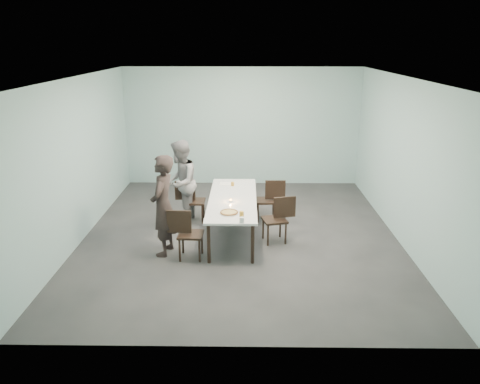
{
  "coord_description": "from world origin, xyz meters",
  "views": [
    {
      "loc": [
        0.12,
        -8.42,
        3.62
      ],
      "look_at": [
        0.0,
        -0.37,
        1.0
      ],
      "focal_mm": 35.0,
      "sensor_mm": 36.0,
      "label": 1
    }
  ],
  "objects_px": {
    "water_tumbler": "(242,220)",
    "tealight": "(231,201)",
    "amber_tumbler": "(233,184)",
    "chair_near_right": "(279,216)",
    "diner_near": "(163,206)",
    "side_plate": "(238,210)",
    "beer_glass": "(242,216)",
    "table": "(233,201)",
    "pizza": "(229,212)",
    "chair_near_left": "(186,231)",
    "chair_far_right": "(270,197)",
    "chair_far_left": "(191,198)",
    "diner_far": "(181,182)"
  },
  "relations": [
    {
      "from": "amber_tumbler",
      "to": "chair_far_left",
      "type": "bearing_deg",
      "value": -174.98
    },
    {
      "from": "chair_near_left",
      "to": "diner_near",
      "type": "relative_size",
      "value": 0.49
    },
    {
      "from": "table",
      "to": "tealight",
      "type": "relative_size",
      "value": 46.43
    },
    {
      "from": "beer_glass",
      "to": "tealight",
      "type": "xyz_separation_m",
      "value": [
        -0.21,
        0.91,
        -0.05
      ]
    },
    {
      "from": "tealight",
      "to": "amber_tumbler",
      "type": "xyz_separation_m",
      "value": [
        0.0,
        1.01,
        0.02
      ]
    },
    {
      "from": "table",
      "to": "tealight",
      "type": "xyz_separation_m",
      "value": [
        -0.03,
        -0.21,
        0.08
      ]
    },
    {
      "from": "chair_far_left",
      "to": "side_plate",
      "type": "xyz_separation_m",
      "value": [
        1.0,
        -1.38,
        0.25
      ]
    },
    {
      "from": "chair_far_right",
      "to": "tealight",
      "type": "height_order",
      "value": "chair_far_right"
    },
    {
      "from": "chair_near_right",
      "to": "diner_near",
      "type": "relative_size",
      "value": 0.49
    },
    {
      "from": "beer_glass",
      "to": "tealight",
      "type": "height_order",
      "value": "beer_glass"
    },
    {
      "from": "chair_far_right",
      "to": "diner_far",
      "type": "xyz_separation_m",
      "value": [
        -1.83,
        -0.15,
        0.37
      ]
    },
    {
      "from": "chair_near_left",
      "to": "chair_far_left",
      "type": "bearing_deg",
      "value": 95.62
    },
    {
      "from": "table",
      "to": "chair_near_right",
      "type": "xyz_separation_m",
      "value": [
        0.87,
        -0.29,
        -0.19
      ]
    },
    {
      "from": "chair_near_left",
      "to": "amber_tumbler",
      "type": "distance_m",
      "value": 1.99
    },
    {
      "from": "pizza",
      "to": "water_tumbler",
      "type": "distance_m",
      "value": 0.48
    },
    {
      "from": "side_plate",
      "to": "beer_glass",
      "type": "distance_m",
      "value": 0.48
    },
    {
      "from": "pizza",
      "to": "tealight",
      "type": "xyz_separation_m",
      "value": [
        0.01,
        0.61,
        0.0
      ]
    },
    {
      "from": "chair_far_left",
      "to": "pizza",
      "type": "distance_m",
      "value": 1.79
    },
    {
      "from": "table",
      "to": "pizza",
      "type": "xyz_separation_m",
      "value": [
        -0.04,
        -0.82,
        0.08
      ]
    },
    {
      "from": "table",
      "to": "diner_near",
      "type": "distance_m",
      "value": 1.46
    },
    {
      "from": "diner_far",
      "to": "amber_tumbler",
      "type": "relative_size",
      "value": 21.68
    },
    {
      "from": "beer_glass",
      "to": "amber_tumbler",
      "type": "distance_m",
      "value": 1.94
    },
    {
      "from": "diner_near",
      "to": "diner_far",
      "type": "relative_size",
      "value": 1.03
    },
    {
      "from": "chair_far_right",
      "to": "diner_far",
      "type": "distance_m",
      "value": 1.87
    },
    {
      "from": "beer_glass",
      "to": "chair_near_right",
      "type": "bearing_deg",
      "value": 50.8
    },
    {
      "from": "chair_near_left",
      "to": "diner_far",
      "type": "xyz_separation_m",
      "value": [
        -0.3,
        1.66,
        0.37
      ]
    },
    {
      "from": "tealight",
      "to": "pizza",
      "type": "bearing_deg",
      "value": -90.75
    },
    {
      "from": "chair_near_left",
      "to": "beer_glass",
      "type": "height_order",
      "value": "beer_glass"
    },
    {
      "from": "pizza",
      "to": "amber_tumbler",
      "type": "bearing_deg",
      "value": 89.56
    },
    {
      "from": "water_tumbler",
      "to": "amber_tumbler",
      "type": "xyz_separation_m",
      "value": [
        -0.21,
        2.04,
        -0.01
      ]
    },
    {
      "from": "chair_near_left",
      "to": "chair_far_right",
      "type": "distance_m",
      "value": 2.37
    },
    {
      "from": "pizza",
      "to": "side_plate",
      "type": "xyz_separation_m",
      "value": [
        0.15,
        0.16,
        -0.01
      ]
    },
    {
      "from": "diner_near",
      "to": "pizza",
      "type": "distance_m",
      "value": 1.15
    },
    {
      "from": "water_tumbler",
      "to": "amber_tumbler",
      "type": "distance_m",
      "value": 2.05
    },
    {
      "from": "water_tumbler",
      "to": "pizza",
      "type": "bearing_deg",
      "value": 118.43
    },
    {
      "from": "diner_far",
      "to": "tealight",
      "type": "xyz_separation_m",
      "value": [
        1.05,
        -0.86,
        -0.1
      ]
    },
    {
      "from": "chair_near_left",
      "to": "pizza",
      "type": "distance_m",
      "value": 0.81
    },
    {
      "from": "diner_far",
      "to": "water_tumbler",
      "type": "distance_m",
      "value": 2.27
    },
    {
      "from": "diner_near",
      "to": "amber_tumbler",
      "type": "bearing_deg",
      "value": 152.84
    },
    {
      "from": "chair_near_right",
      "to": "amber_tumbler",
      "type": "bearing_deg",
      "value": -64.02
    },
    {
      "from": "table",
      "to": "beer_glass",
      "type": "bearing_deg",
      "value": -80.73
    },
    {
      "from": "table",
      "to": "amber_tumbler",
      "type": "height_order",
      "value": "amber_tumbler"
    },
    {
      "from": "chair_far_left",
      "to": "pizza",
      "type": "height_order",
      "value": "chair_far_left"
    },
    {
      "from": "amber_tumbler",
      "to": "diner_far",
      "type": "bearing_deg",
      "value": -171.49
    },
    {
      "from": "table",
      "to": "diner_far",
      "type": "distance_m",
      "value": 1.27
    },
    {
      "from": "beer_glass",
      "to": "chair_far_right",
      "type": "bearing_deg",
      "value": 73.54
    },
    {
      "from": "tealight",
      "to": "amber_tumbler",
      "type": "bearing_deg",
      "value": 89.74
    },
    {
      "from": "diner_far",
      "to": "amber_tumbler",
      "type": "bearing_deg",
      "value": 103.03
    },
    {
      "from": "water_tumbler",
      "to": "tealight",
      "type": "bearing_deg",
      "value": 102.01
    },
    {
      "from": "chair_near_left",
      "to": "water_tumbler",
      "type": "distance_m",
      "value": 1.03
    }
  ]
}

